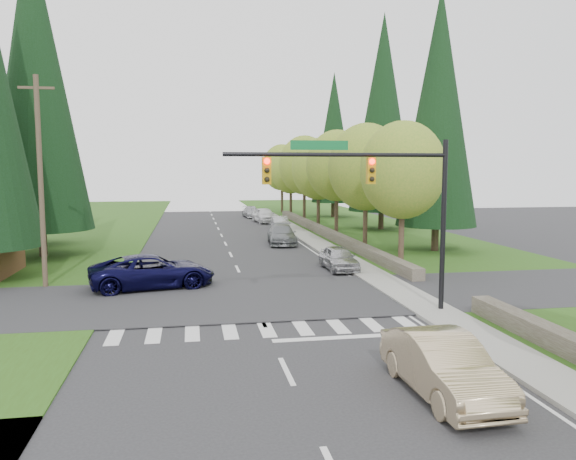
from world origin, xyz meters
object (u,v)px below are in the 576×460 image
object	(u,v)px
suv_navy	(153,271)
sedan_champagne	(443,365)
parked_car_c	(280,223)
parked_car_e	(252,212)
parked_car_d	(264,215)
parked_car_a	(339,258)
parked_car_b	(282,235)

from	to	relation	value
suv_navy	sedan_champagne	bearing A→B (deg)	-162.93
sedan_champagne	parked_car_c	size ratio (longest dim) A/B	1.18
parked_car_c	parked_car_e	world-z (taller)	parked_car_c
parked_car_c	parked_car_d	world-z (taller)	parked_car_d
parked_car_c	parked_car_d	distance (m)	7.70
parked_car_a	parked_car_c	size ratio (longest dim) A/B	1.00
parked_car_a	parked_car_e	distance (m)	35.26
suv_navy	parked_car_b	xyz separation A→B (m)	(8.61, 14.53, -0.09)
parked_car_b	parked_car_c	bearing A→B (deg)	86.39
parked_car_e	parked_car_b	bearing A→B (deg)	-94.88
parked_car_e	suv_navy	bearing A→B (deg)	-107.21
parked_car_d	parked_car_e	xyz separation A→B (m)	(-0.64, 6.73, -0.17)
parked_car_a	parked_car_b	size ratio (longest dim) A/B	0.79
sedan_champagne	parked_car_d	world-z (taller)	parked_car_d
suv_navy	parked_car_d	world-z (taller)	suv_navy
parked_car_b	parked_car_e	distance (m)	23.93
sedan_champagne	parked_car_a	distance (m)	17.64
parked_car_b	parked_car_c	size ratio (longest dim) A/B	1.27
parked_car_b	parked_car_e	world-z (taller)	parked_car_b
parked_car_d	parked_car_a	bearing A→B (deg)	-96.45
sedan_champagne	parked_car_a	xyz separation A→B (m)	(2.01, 17.53, -0.10)
parked_car_a	suv_navy	bearing A→B (deg)	-163.73
suv_navy	parked_car_b	distance (m)	16.89
parked_car_c	parked_car_d	xyz separation A→B (m)	(-0.46, 7.69, 0.15)
parked_car_a	parked_car_d	bearing A→B (deg)	89.41
parked_car_c	parked_car_d	size ratio (longest dim) A/B	0.84
parked_car_a	parked_car_b	bearing A→B (deg)	95.54
parked_car_c	sedan_champagne	bearing A→B (deg)	-90.85
parked_car_a	parked_car_d	xyz separation A→B (m)	(-0.46, 28.52, 0.12)
suv_navy	parked_car_a	distance (m)	10.52
suv_navy	parked_car_d	xyz separation A→B (m)	(9.55, 31.73, -0.02)
suv_navy	parked_car_a	xyz separation A→B (m)	(10.01, 3.21, -0.14)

